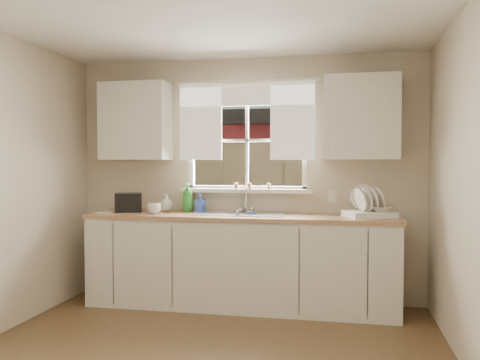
% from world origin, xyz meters
% --- Properties ---
extents(room_walls, '(3.62, 4.02, 2.50)m').
position_xyz_m(room_walls, '(0.00, -0.07, 1.24)').
color(room_walls, beige).
rests_on(room_walls, ground).
extents(window, '(1.38, 0.16, 1.06)m').
position_xyz_m(window, '(0.00, 2.00, 1.49)').
color(window, white).
rests_on(window, room_walls).
extents(curtains, '(1.50, 0.03, 0.81)m').
position_xyz_m(curtains, '(0.00, 1.95, 1.93)').
color(curtains, white).
rests_on(curtains, room_walls).
extents(base_cabinets, '(3.00, 0.62, 0.87)m').
position_xyz_m(base_cabinets, '(0.00, 1.68, 0.43)').
color(base_cabinets, silver).
rests_on(base_cabinets, ground).
extents(countertop, '(3.04, 0.65, 0.04)m').
position_xyz_m(countertop, '(0.00, 1.68, 0.89)').
color(countertop, '#A97D54').
rests_on(countertop, base_cabinets).
extents(upper_cabinet_left, '(0.70, 0.33, 0.80)m').
position_xyz_m(upper_cabinet_left, '(-1.15, 1.82, 1.85)').
color(upper_cabinet_left, silver).
rests_on(upper_cabinet_left, room_walls).
extents(upper_cabinet_right, '(0.70, 0.33, 0.80)m').
position_xyz_m(upper_cabinet_right, '(1.15, 1.82, 1.85)').
color(upper_cabinet_right, silver).
rests_on(upper_cabinet_right, room_walls).
extents(wall_outlet, '(0.08, 0.01, 0.12)m').
position_xyz_m(wall_outlet, '(0.88, 1.99, 1.08)').
color(wall_outlet, beige).
rests_on(wall_outlet, room_walls).
extents(sill_jars, '(0.38, 0.04, 0.06)m').
position_xyz_m(sill_jars, '(0.06, 1.94, 1.18)').
color(sill_jars, brown).
rests_on(sill_jars, window).
extents(backyard, '(20.00, 10.00, 6.13)m').
position_xyz_m(backyard, '(0.58, 8.42, 3.46)').
color(backyard, '#335421').
rests_on(backyard, ground).
extents(sink, '(0.88, 0.52, 0.40)m').
position_xyz_m(sink, '(0.00, 1.71, 0.84)').
color(sink, '#B7B7BC').
rests_on(sink, countertop).
extents(dish_rack, '(0.52, 0.47, 0.30)m').
position_xyz_m(dish_rack, '(1.22, 1.68, 0.98)').
color(dish_rack, white).
rests_on(dish_rack, countertop).
extents(bowl, '(0.24, 0.24, 0.05)m').
position_xyz_m(bowl, '(1.34, 1.63, 0.99)').
color(bowl, beige).
rests_on(bowl, dish_rack).
extents(soap_bottle_a, '(0.14, 0.14, 0.30)m').
position_xyz_m(soap_bottle_a, '(-0.59, 1.85, 1.06)').
color(soap_bottle_a, '#287C2C').
rests_on(soap_bottle_a, countertop).
extents(soap_bottle_b, '(0.10, 0.10, 0.19)m').
position_xyz_m(soap_bottle_b, '(-0.46, 1.85, 1.01)').
color(soap_bottle_b, '#3153B9').
rests_on(soap_bottle_b, countertop).
extents(soap_bottle_c, '(0.19, 0.19, 0.18)m').
position_xyz_m(soap_bottle_c, '(-0.82, 1.84, 1.00)').
color(soap_bottle_c, '#EFEBC5').
rests_on(soap_bottle_c, countertop).
extents(saucer, '(0.20, 0.20, 0.01)m').
position_xyz_m(saucer, '(-1.40, 1.60, 0.92)').
color(saucer, white).
rests_on(saucer, countertop).
extents(cup, '(0.18, 0.18, 0.11)m').
position_xyz_m(cup, '(-0.86, 1.58, 0.96)').
color(cup, beige).
rests_on(cup, countertop).
extents(black_appliance, '(0.34, 0.32, 0.20)m').
position_xyz_m(black_appliance, '(-1.19, 1.72, 1.01)').
color(black_appliance, black).
rests_on(black_appliance, countertop).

